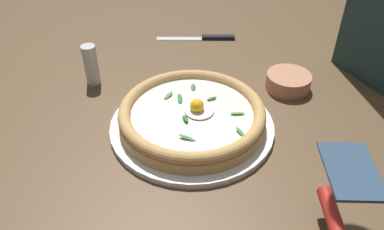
# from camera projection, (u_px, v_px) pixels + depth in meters

# --- Properties ---
(ground_plane) EXTENTS (2.40, 2.40, 0.03)m
(ground_plane) POSITION_uv_depth(u_px,v_px,m) (174.00, 142.00, 0.76)
(ground_plane) COLOR brown
(ground_plane) RESTS_ON ground
(pizza_plate) EXTENTS (0.32, 0.32, 0.01)m
(pizza_plate) POSITION_uv_depth(u_px,v_px,m) (192.00, 125.00, 0.77)
(pizza_plate) COLOR white
(pizza_plate) RESTS_ON ground
(pizza) EXTENTS (0.29, 0.29, 0.06)m
(pizza) POSITION_uv_depth(u_px,v_px,m) (192.00, 115.00, 0.75)
(pizza) COLOR tan
(pizza) RESTS_ON pizza_plate
(side_bowl) EXTENTS (0.10, 0.10, 0.04)m
(side_bowl) POSITION_uv_depth(u_px,v_px,m) (288.00, 81.00, 0.87)
(side_bowl) COLOR tan
(side_bowl) RESTS_ON ground
(table_knife) EXTENTS (0.05, 0.22, 0.01)m
(table_knife) POSITION_uv_depth(u_px,v_px,m) (207.00, 38.00, 1.07)
(table_knife) COLOR silver
(table_knife) RESTS_ON ground
(folded_napkin) EXTENTS (0.15, 0.11, 0.01)m
(folded_napkin) POSITION_uv_depth(u_px,v_px,m) (352.00, 169.00, 0.67)
(folded_napkin) COLOR #314760
(folded_napkin) RESTS_ON ground
(pepper_shaker) EXTENTS (0.03, 0.03, 0.09)m
(pepper_shaker) POSITION_uv_depth(u_px,v_px,m) (91.00, 65.00, 0.87)
(pepper_shaker) COLOR silver
(pepper_shaker) RESTS_ON ground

